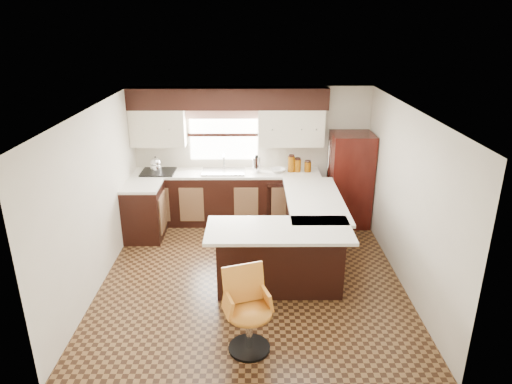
{
  "coord_description": "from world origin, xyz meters",
  "views": [
    {
      "loc": [
        0.02,
        -5.76,
        3.46
      ],
      "look_at": [
        0.06,
        0.45,
        1.11
      ],
      "focal_mm": 32.0,
      "sensor_mm": 36.0,
      "label": 1
    }
  ],
  "objects_px": {
    "peninsula_return": "(279,259)",
    "refrigerator": "(350,180)",
    "peninsula_long": "(310,228)",
    "bar_chair": "(249,313)"
  },
  "relations": [
    {
      "from": "peninsula_long",
      "to": "peninsula_return",
      "type": "distance_m",
      "value": 1.11
    },
    {
      "from": "peninsula_return",
      "to": "bar_chair",
      "type": "xyz_separation_m",
      "value": [
        -0.4,
        -1.24,
        0.03
      ]
    },
    {
      "from": "refrigerator",
      "to": "bar_chair",
      "type": "distance_m",
      "value": 3.84
    },
    {
      "from": "peninsula_long",
      "to": "refrigerator",
      "type": "height_order",
      "value": "refrigerator"
    },
    {
      "from": "peninsula_return",
      "to": "peninsula_long",
      "type": "bearing_deg",
      "value": 61.7
    },
    {
      "from": "peninsula_return",
      "to": "refrigerator",
      "type": "bearing_deg",
      "value": 58.0
    },
    {
      "from": "peninsula_long",
      "to": "bar_chair",
      "type": "bearing_deg",
      "value": -112.6
    },
    {
      "from": "bar_chair",
      "to": "refrigerator",
      "type": "bearing_deg",
      "value": 44.21
    },
    {
      "from": "refrigerator",
      "to": "peninsula_return",
      "type": "bearing_deg",
      "value": -122.0
    },
    {
      "from": "peninsula_return",
      "to": "refrigerator",
      "type": "relative_size",
      "value": 1.0
    }
  ]
}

